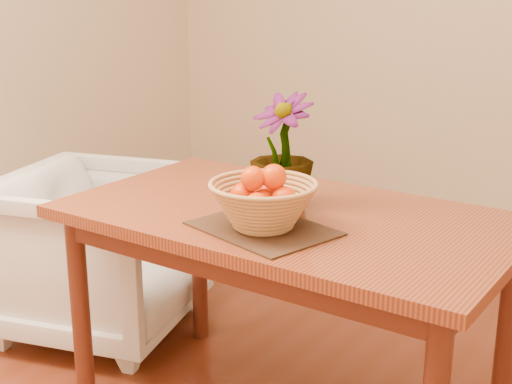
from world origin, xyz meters
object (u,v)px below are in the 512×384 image
Objects in this scene: armchair at (99,244)px; table at (287,238)px; wicker_basket at (263,207)px; potted_plant at (282,150)px.

table is at bearing -114.43° from armchair.
wicker_basket is 1.17m from armchair.
potted_plant reaches higher than wicker_basket.
table is at bearing -36.15° from potted_plant.
table is 1.06m from armchair.
table is 4.45× the size of wicker_basket.
table is at bearing 99.53° from wicker_basket.
potted_plant is 0.47× the size of armchair.
wicker_basket is at bearing -64.14° from potted_plant.
potted_plant is 1.11m from armchair.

